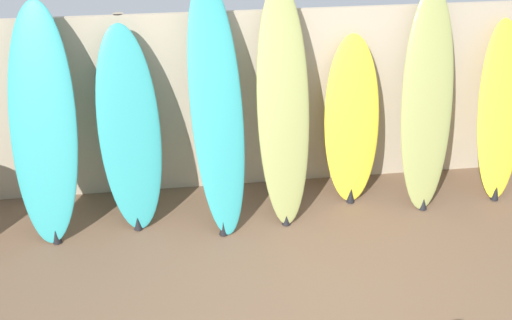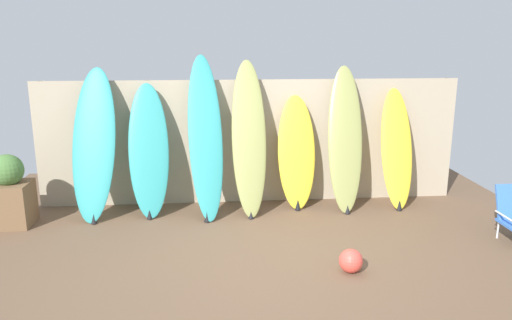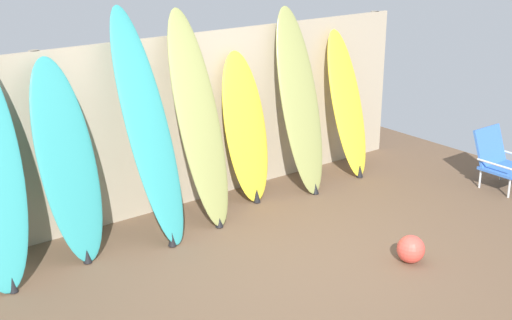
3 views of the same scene
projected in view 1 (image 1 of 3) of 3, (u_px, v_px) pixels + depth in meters
fence_back at (281, 101)px, 5.50m from camera, size 6.08×0.11×1.80m
surfboard_teal_0 at (43, 127)px, 4.84m from camera, size 0.66×0.83×2.01m
surfboard_teal_1 at (130, 132)px, 5.00m from camera, size 0.58×0.65×1.79m
surfboard_teal_2 at (217, 111)px, 4.92m from camera, size 0.55×0.89×2.17m
surfboard_olive_3 at (283, 109)px, 5.04m from camera, size 0.49×0.78×2.10m
surfboard_yellow_4 at (352, 122)px, 5.37m from camera, size 0.54×0.48×1.60m
surfboard_olive_5 at (427, 103)px, 5.24m from camera, size 0.53×0.73×2.01m
surfboard_yellow_6 at (500, 113)px, 5.43m from camera, size 0.45×0.61×1.69m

